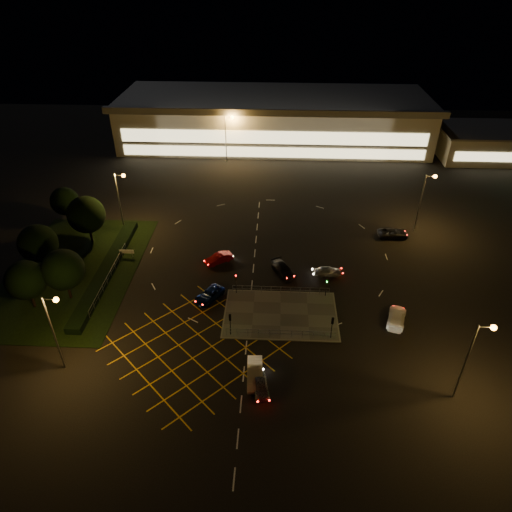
{
  "coord_description": "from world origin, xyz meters",
  "views": [
    {
      "loc": [
        1.01,
        -46.16,
        38.68
      ],
      "look_at": [
        -1.63,
        8.27,
        2.0
      ],
      "focal_mm": 32.0,
      "sensor_mm": 36.0,
      "label": 1
    }
  ],
  "objects_px": {
    "car_left_blue": "(209,295)",
    "car_far_dkgrey": "(283,269)",
    "car_queue_white": "(255,373)",
    "car_right_silver": "(327,271)",
    "signal_sw": "(230,320)",
    "signal_ne": "(327,282)",
    "signal_nw": "(236,280)",
    "car_approach_white": "(397,317)",
    "car_circ_red": "(219,258)",
    "signal_se": "(332,324)",
    "car_near_silver": "(261,385)",
    "car_east_grey": "(393,233)"
  },
  "relations": [
    {
      "from": "signal_ne",
      "to": "car_left_blue",
      "type": "distance_m",
      "value": 15.65
    },
    {
      "from": "signal_se",
      "to": "car_left_blue",
      "type": "xyz_separation_m",
      "value": [
        -15.5,
        6.73,
        -1.72
      ]
    },
    {
      "from": "car_queue_white",
      "to": "car_approach_white",
      "type": "height_order",
      "value": "car_queue_white"
    },
    {
      "from": "car_approach_white",
      "to": "car_circ_red",
      "type": "bearing_deg",
      "value": -9.2
    },
    {
      "from": "car_left_blue",
      "to": "car_far_dkgrey",
      "type": "distance_m",
      "value": 11.65
    },
    {
      "from": "signal_ne",
      "to": "car_left_blue",
      "type": "height_order",
      "value": "signal_ne"
    },
    {
      "from": "signal_nw",
      "to": "signal_ne",
      "type": "relative_size",
      "value": 1.0
    },
    {
      "from": "car_far_dkgrey",
      "to": "car_circ_red",
      "type": "height_order",
      "value": "car_far_dkgrey"
    },
    {
      "from": "car_circ_red",
      "to": "car_queue_white",
      "type": "bearing_deg",
      "value": -18.86
    },
    {
      "from": "signal_sw",
      "to": "car_right_silver",
      "type": "bearing_deg",
      "value": -134.45
    },
    {
      "from": "car_near_silver",
      "to": "car_circ_red",
      "type": "distance_m",
      "value": 24.38
    },
    {
      "from": "signal_nw",
      "to": "car_circ_red",
      "type": "distance_m",
      "value": 8.15
    },
    {
      "from": "car_east_grey",
      "to": "car_approach_white",
      "type": "xyz_separation_m",
      "value": [
        -3.64,
        -20.54,
        0.05
      ]
    },
    {
      "from": "car_far_dkgrey",
      "to": "car_approach_white",
      "type": "distance_m",
      "value": 17.04
    },
    {
      "from": "signal_nw",
      "to": "car_queue_white",
      "type": "xyz_separation_m",
      "value": [
        3.26,
        -14.54,
        -1.59
      ]
    },
    {
      "from": "car_east_grey",
      "to": "signal_nw",
      "type": "bearing_deg",
      "value": 120.16
    },
    {
      "from": "signal_nw",
      "to": "car_approach_white",
      "type": "xyz_separation_m",
      "value": [
        20.42,
        -4.62,
        -1.63
      ]
    },
    {
      "from": "car_east_grey",
      "to": "car_left_blue",
      "type": "bearing_deg",
      "value": 118.6
    },
    {
      "from": "signal_ne",
      "to": "car_near_silver",
      "type": "relative_size",
      "value": 0.82
    },
    {
      "from": "car_left_blue",
      "to": "car_east_grey",
      "type": "relative_size",
      "value": 0.95
    },
    {
      "from": "signal_ne",
      "to": "car_queue_white",
      "type": "bearing_deg",
      "value": -121.0
    },
    {
      "from": "car_queue_white",
      "to": "car_right_silver",
      "type": "height_order",
      "value": "car_queue_white"
    },
    {
      "from": "signal_se",
      "to": "car_near_silver",
      "type": "distance_m",
      "value": 11.51
    },
    {
      "from": "car_near_silver",
      "to": "car_right_silver",
      "type": "distance_m",
      "value": 22.64
    },
    {
      "from": "signal_sw",
      "to": "car_queue_white",
      "type": "relative_size",
      "value": 0.66
    },
    {
      "from": "signal_se",
      "to": "car_approach_white",
      "type": "height_order",
      "value": "signal_se"
    },
    {
      "from": "signal_se",
      "to": "car_left_blue",
      "type": "height_order",
      "value": "signal_se"
    },
    {
      "from": "signal_ne",
      "to": "car_queue_white",
      "type": "distance_m",
      "value": 17.04
    },
    {
      "from": "signal_se",
      "to": "car_left_blue",
      "type": "distance_m",
      "value": 16.99
    },
    {
      "from": "car_near_silver",
      "to": "car_east_grey",
      "type": "relative_size",
      "value": 0.78
    },
    {
      "from": "car_approach_white",
      "to": "car_far_dkgrey",
      "type": "bearing_deg",
      "value": -16.72
    },
    {
      "from": "car_left_blue",
      "to": "car_east_grey",
      "type": "bearing_deg",
      "value": 62.9
    },
    {
      "from": "car_approach_white",
      "to": "car_queue_white",
      "type": "bearing_deg",
      "value": 47.62
    },
    {
      "from": "signal_nw",
      "to": "signal_ne",
      "type": "xyz_separation_m",
      "value": [
        12.0,
        0.0,
        0.0
      ]
    },
    {
      "from": "signal_se",
      "to": "car_circ_red",
      "type": "relative_size",
      "value": 0.74
    },
    {
      "from": "signal_nw",
      "to": "car_right_silver",
      "type": "xyz_separation_m",
      "value": [
        12.64,
        4.9,
        -1.71
      ]
    },
    {
      "from": "signal_sw",
      "to": "car_circ_red",
      "type": "bearing_deg",
      "value": -78.14
    },
    {
      "from": "car_left_blue",
      "to": "car_right_silver",
      "type": "bearing_deg",
      "value": 51.84
    },
    {
      "from": "signal_sw",
      "to": "signal_se",
      "type": "bearing_deg",
      "value": -180.0
    },
    {
      "from": "signal_sw",
      "to": "car_far_dkgrey",
      "type": "height_order",
      "value": "signal_sw"
    },
    {
      "from": "car_far_dkgrey",
      "to": "car_right_silver",
      "type": "distance_m",
      "value": 6.29
    },
    {
      "from": "car_far_dkgrey",
      "to": "car_near_silver",
      "type": "bearing_deg",
      "value": -125.44
    },
    {
      "from": "signal_ne",
      "to": "car_approach_white",
      "type": "relative_size",
      "value": 0.62
    },
    {
      "from": "car_right_silver",
      "to": "car_approach_white",
      "type": "xyz_separation_m",
      "value": [
        7.78,
        -9.52,
        0.08
      ]
    },
    {
      "from": "signal_ne",
      "to": "car_right_silver",
      "type": "height_order",
      "value": "signal_ne"
    },
    {
      "from": "car_queue_white",
      "to": "signal_sw",
      "type": "bearing_deg",
      "value": 113.37
    },
    {
      "from": "car_queue_white",
      "to": "car_circ_red",
      "type": "xyz_separation_m",
      "value": [
        -6.47,
        21.85,
        -0.08
      ]
    },
    {
      "from": "signal_se",
      "to": "car_left_blue",
      "type": "relative_size",
      "value": 0.67
    },
    {
      "from": "signal_ne",
      "to": "car_near_silver",
      "type": "xyz_separation_m",
      "value": [
        -8.07,
        -16.0,
        -1.71
      ]
    },
    {
      "from": "car_left_blue",
      "to": "car_circ_red",
      "type": "relative_size",
      "value": 1.1
    }
  ]
}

